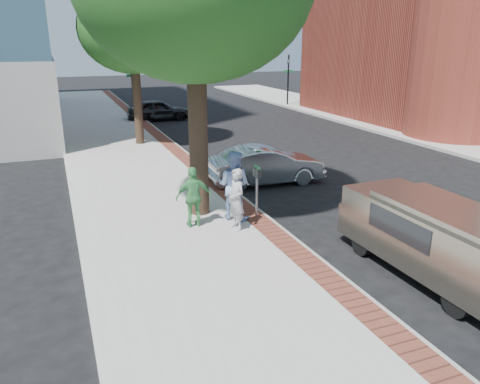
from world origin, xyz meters
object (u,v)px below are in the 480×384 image
person_gray (236,200)px  person_green (194,197)px  person_officer (233,185)px  bg_car (158,110)px  van (430,234)px  parking_meter (257,180)px  sedan_silver (266,165)px

person_gray → person_green: person_gray is taller
person_officer → person_green: 1.19m
bg_car → person_green: bearing=173.9°
person_officer → person_green: (-1.17, -0.17, -0.15)m
person_green → bg_car: person_green is taller
person_officer → bg_car: bearing=-54.0°
person_officer → van: (2.87, -4.25, -0.19)m
parking_meter → person_green: bearing=-179.8°
parking_meter → person_officer: (-0.63, 0.16, -0.10)m
person_gray → sedan_silver: size_ratio=0.40×
person_green → van: person_green is taller
parking_meter → person_officer: bearing=165.6°
person_gray → person_officer: bearing=154.7°
person_green → person_officer: bearing=-168.6°
bg_car → person_gray: bearing=177.0°
van → person_officer: bearing=122.9°
person_green → sedan_silver: 4.80m
person_green → bg_car: bearing=-96.0°
sedan_silver → van: size_ratio=0.89×
person_gray → person_officer: size_ratio=0.85×
van → bg_car: bearing=91.6°
person_gray → sedan_silver: person_gray is taller
person_gray → person_green: (-0.95, 0.61, -0.00)m
parking_meter → sedan_silver: bearing=61.5°
person_officer → bg_car: 18.14m
person_green → bg_car: size_ratio=0.42×
van → person_gray: bearing=130.5°
person_gray → van: bearing=32.1°
person_green → van: bearing=138.0°
parking_meter → sedan_silver: size_ratio=0.36×
person_gray → person_officer: (0.22, 0.77, 0.14)m
person_officer → van: 5.13m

